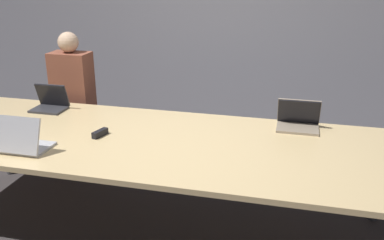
{
  "coord_description": "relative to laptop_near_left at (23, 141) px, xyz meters",
  "views": [
    {
      "loc": [
        1.03,
        -2.9,
        2.04
      ],
      "look_at": [
        0.28,
        0.1,
        0.91
      ],
      "focal_mm": 40.0,
      "sensor_mm": 36.0,
      "label": 1
    }
  ],
  "objects": [
    {
      "name": "laptop_near_left",
      "position": [
        0.0,
        0.0,
        0.0
      ],
      "size": [
        0.34,
        0.28,
        0.27
      ],
      "rotation": [
        0.0,
        0.0,
        3.14
      ],
      "color": "#B7B7BC",
      "rests_on": "conference_table"
    },
    {
      "name": "person_far_left",
      "position": [
        -0.35,
        1.36,
        -0.15
      ],
      "size": [
        0.4,
        0.24,
        1.42
      ],
      "color": "#2D2D38",
      "rests_on": "ground_plane"
    },
    {
      "name": "stapler",
      "position": [
        0.41,
        0.4,
        -0.05
      ],
      "size": [
        0.08,
        0.16,
        0.05
      ],
      "rotation": [
        0.0,
        0.0,
        -0.28
      ],
      "color": "black",
      "rests_on": "conference_table"
    },
    {
      "name": "conference_table",
      "position": [
        0.84,
        0.44,
        -0.13
      ],
      "size": [
        3.88,
        1.38,
        0.76
      ],
      "color": "#D6B77F",
      "rests_on": "ground_plane"
    },
    {
      "name": "ground_plane",
      "position": [
        0.84,
        0.44,
        -0.84
      ],
      "size": [
        24.0,
        24.0,
        0.0
      ],
      "primitive_type": "plane",
      "color": "#383333"
    },
    {
      "name": "laptop_far_right",
      "position": [
        1.92,
        0.96,
        -0.01
      ],
      "size": [
        0.34,
        0.26,
        0.25
      ],
      "color": "gray",
      "rests_on": "conference_table"
    },
    {
      "name": "laptop_far_left",
      "position": [
        -0.33,
        0.91,
        -0.01
      ],
      "size": [
        0.31,
        0.24,
        0.24
      ],
      "color": "#333338",
      "rests_on": "conference_table"
    },
    {
      "name": "cup_near_left",
      "position": [
        -0.25,
        0.08,
        -0.03
      ],
      "size": [
        0.07,
        0.07,
        0.09
      ],
      "color": "white",
      "rests_on": "conference_table"
    },
    {
      "name": "curtain_wall",
      "position": [
        0.84,
        2.78,
        0.56
      ],
      "size": [
        12.0,
        0.06,
        2.8
      ],
      "color": "#9999A3",
      "rests_on": "ground_plane"
    }
  ]
}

